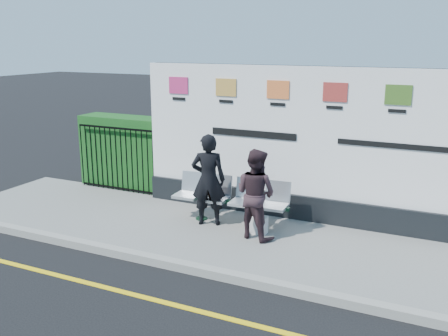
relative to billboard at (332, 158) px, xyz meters
The scene contains 12 objects.
ground 4.13m from the billboard, 97.40° to the right, with size 80.00×80.00×0.00m, color black.
pavement 1.98m from the billboard, 110.32° to the right, with size 14.00×3.00×0.12m, color slate.
kerb 3.19m from the billboard, 99.95° to the right, with size 14.00×0.18×0.14m, color gray.
yellow_line 4.13m from the billboard, 97.40° to the right, with size 14.00×0.10×0.01m, color yellow.
billboard is the anchor object (origin of this frame).
hedge 5.11m from the billboard, behind, with size 2.35×0.70×1.70m, color #18511A.
railing 5.10m from the billboard, behind, with size 2.05×0.06×1.54m, color black, non-canonical shape.
bench 2.23m from the billboard, 153.57° to the right, with size 2.28×0.59×0.49m, color #B4B8BD, non-canonical shape.
woman_left 2.40m from the billboard, 152.82° to the right, with size 0.65×0.43×1.78m, color black.
woman_right 1.74m from the billboard, 128.53° to the right, with size 0.79×0.62×1.64m, color #322025.
handbag_brown 2.35m from the billboard, 156.63° to the right, with size 0.25×0.11×0.20m, color black.
carrier_bag_white 1.92m from the billboard, 132.96° to the right, with size 0.33×0.20×0.33m, color silver.
Camera 1 is at (2.55, -5.38, 3.60)m, focal length 40.00 mm.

